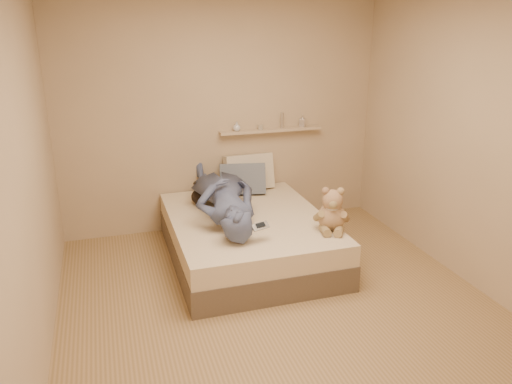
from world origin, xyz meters
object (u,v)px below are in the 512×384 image
object	(u,v)px
pillow_cream	(249,172)
game_console	(260,226)
person	(223,195)
teddy_bear	(332,213)
wall_shelf	(271,130)
dark_plush	(199,194)
bed	(248,238)
pillow_grey	(243,179)

from	to	relation	value
pillow_cream	game_console	bearing A→B (deg)	-102.70
person	teddy_bear	bearing A→B (deg)	145.29
wall_shelf	dark_plush	bearing A→B (deg)	-155.82
game_console	wall_shelf	distance (m)	1.70
bed	person	bearing A→B (deg)	144.90
dark_plush	pillow_cream	world-z (taller)	pillow_cream
dark_plush	pillow_grey	world-z (taller)	pillow_grey
person	wall_shelf	size ratio (longest dim) A/B	1.39
pillow_cream	pillow_grey	xyz separation A→B (m)	(-0.11, -0.14, -0.03)
wall_shelf	game_console	bearing A→B (deg)	-112.08
game_console	pillow_cream	distance (m)	1.46
bed	dark_plush	xyz separation A→B (m)	(-0.39, 0.49, 0.34)
pillow_grey	wall_shelf	bearing A→B (deg)	28.50
game_console	pillow_cream	bearing A→B (deg)	77.30
dark_plush	pillow_grey	xyz separation A→B (m)	(0.53, 0.20, 0.06)
teddy_bear	pillow_cream	distance (m)	1.44
teddy_bear	bed	bearing A→B (deg)	139.14
pillow_grey	person	distance (m)	0.65
dark_plush	teddy_bear	bearing A→B (deg)	-45.47
pillow_grey	wall_shelf	world-z (taller)	wall_shelf
dark_plush	pillow_grey	distance (m)	0.57
bed	game_console	world-z (taller)	game_console
pillow_grey	dark_plush	bearing A→B (deg)	-159.30
bed	pillow_grey	size ratio (longest dim) A/B	3.80
person	wall_shelf	bearing A→B (deg)	-130.04
game_console	teddy_bear	bearing A→B (deg)	3.02
bed	person	size ratio (longest dim) A/B	1.14
pillow_cream	wall_shelf	size ratio (longest dim) A/B	0.46
dark_plush	pillow_cream	xyz separation A→B (m)	(0.65, 0.34, 0.09)
dark_plush	pillow_cream	bearing A→B (deg)	27.79
wall_shelf	person	bearing A→B (deg)	-134.86
bed	dark_plush	bearing A→B (deg)	128.23
game_console	pillow_cream	world-z (taller)	pillow_cream
teddy_bear	pillow_grey	distance (m)	1.34
pillow_cream	teddy_bear	bearing A→B (deg)	-74.66
dark_plush	wall_shelf	world-z (taller)	wall_shelf
bed	teddy_bear	distance (m)	0.94
pillow_grey	person	xyz separation A→B (m)	(-0.36, -0.54, 0.03)
teddy_bear	person	bearing A→B (deg)	140.47
bed	pillow_cream	world-z (taller)	pillow_cream
dark_plush	pillow_grey	size ratio (longest dim) A/B	0.51
teddy_bear	dark_plush	bearing A→B (deg)	134.53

